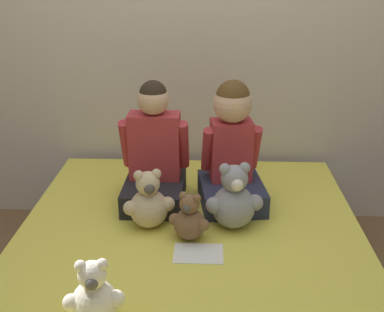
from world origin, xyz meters
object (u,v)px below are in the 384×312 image
(teddy_bear_held_by_right_child, at_px, (234,200))
(child_on_right, at_px, (232,151))
(bed, at_px, (189,289))
(child_on_left, at_px, (154,156))
(teddy_bear_between_children, at_px, (190,220))
(teddy_bear_held_by_left_child, at_px, (149,203))
(teddy_bear_at_foot_of_bed, at_px, (94,296))
(sign_card, at_px, (198,253))

(teddy_bear_held_by_right_child, bearing_deg, child_on_right, 80.96)
(bed, distance_m, teddy_bear_held_by_right_child, 0.45)
(bed, distance_m, child_on_left, 0.67)
(bed, relative_size, teddy_bear_between_children, 8.89)
(bed, height_order, teddy_bear_between_children, teddy_bear_between_children)
(child_on_left, bearing_deg, teddy_bear_held_by_left_child, -89.20)
(child_on_left, xyz_separation_m, teddy_bear_at_foot_of_bed, (-0.11, -0.91, -0.14))
(teddy_bear_held_by_left_child, height_order, sign_card, teddy_bear_held_by_left_child)
(teddy_bear_held_by_left_child, bearing_deg, teddy_bear_held_by_right_child, -13.35)
(bed, bearing_deg, teddy_bear_held_by_right_child, 46.75)
(teddy_bear_held_by_right_child, height_order, teddy_bear_at_foot_of_bed, teddy_bear_held_by_right_child)
(child_on_right, distance_m, sign_card, 0.58)
(child_on_right, height_order, teddy_bear_held_by_right_child, child_on_right)
(sign_card, bearing_deg, teddy_bear_held_by_right_child, 56.75)
(child_on_left, bearing_deg, teddy_bear_between_children, -61.39)
(teddy_bear_held_by_left_child, distance_m, sign_card, 0.34)
(child_on_right, xyz_separation_m, teddy_bear_at_foot_of_bed, (-0.49, -0.91, -0.17))
(bed, height_order, sign_card, sign_card)
(teddy_bear_held_by_left_child, height_order, teddy_bear_between_children, teddy_bear_held_by_left_child)
(teddy_bear_held_by_left_child, bearing_deg, sign_card, -58.76)
(bed, xyz_separation_m, teddy_bear_between_children, (0.00, 0.10, 0.30))
(child_on_left, distance_m, teddy_bear_held_by_right_child, 0.48)
(teddy_bear_between_children, distance_m, sign_card, 0.16)
(child_on_left, distance_m, teddy_bear_between_children, 0.44)
(teddy_bear_held_by_left_child, xyz_separation_m, teddy_bear_at_foot_of_bed, (-0.11, -0.64, -0.02))
(child_on_right, height_order, teddy_bear_between_children, child_on_right)
(sign_card, bearing_deg, bed, 149.69)
(teddy_bear_at_foot_of_bed, distance_m, sign_card, 0.55)
(teddy_bear_held_by_right_child, bearing_deg, teddy_bear_held_by_left_child, 171.85)
(teddy_bear_held_by_right_child, bearing_deg, teddy_bear_at_foot_of_bed, -137.26)
(sign_card, bearing_deg, child_on_left, 115.62)
(child_on_left, height_order, sign_card, child_on_left)
(child_on_left, height_order, teddy_bear_between_children, child_on_left)
(bed, relative_size, teddy_bear_held_by_left_child, 6.99)
(child_on_right, distance_m, teddy_bear_at_foot_of_bed, 1.05)
(child_on_right, bearing_deg, teddy_bear_held_by_left_child, -152.89)
(child_on_right, relative_size, teddy_bear_at_foot_of_bed, 2.53)
(child_on_right, height_order, sign_card, child_on_right)
(bed, relative_size, teddy_bear_at_foot_of_bed, 8.00)
(bed, relative_size, teddy_bear_held_by_right_child, 6.26)
(teddy_bear_held_by_right_child, distance_m, sign_card, 0.31)
(child_on_left, relative_size, sign_card, 2.96)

